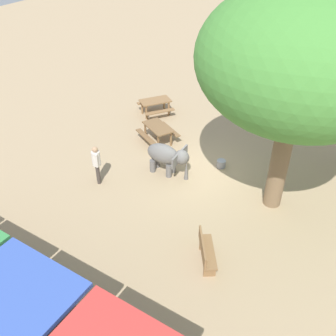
% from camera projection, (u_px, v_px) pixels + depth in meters
% --- Properties ---
extents(ground_plane, '(60.00, 60.00, 0.00)m').
position_uv_depth(ground_plane, '(199.00, 172.00, 15.57)').
color(ground_plane, tan).
extents(elephant, '(1.82, 1.23, 1.26)m').
position_uv_depth(elephant, '(167.00, 156.00, 15.09)').
color(elephant, slate).
rests_on(elephant, ground_plane).
extents(person_handler, '(0.40, 0.37, 1.62)m').
position_uv_depth(person_handler, '(97.00, 162.00, 14.52)').
color(person_handler, '#3F3833').
rests_on(person_handler, ground_plane).
extents(shade_tree_main, '(6.22, 5.70, 7.53)m').
position_uv_depth(shade_tree_main, '(300.00, 62.00, 10.97)').
color(shade_tree_main, brown).
rests_on(shade_tree_main, ground_plane).
extents(wooden_bench, '(1.13, 1.38, 0.88)m').
position_uv_depth(wooden_bench, '(206.00, 251.00, 11.54)').
color(wooden_bench, olive).
rests_on(wooden_bench, ground_plane).
extents(picnic_table_near, '(2.08, 2.08, 0.78)m').
position_uv_depth(picnic_table_near, '(155.00, 104.00, 19.30)').
color(picnic_table_near, olive).
rests_on(picnic_table_near, ground_plane).
extents(picnic_table_far, '(2.01, 2.00, 0.78)m').
position_uv_depth(picnic_table_far, '(158.00, 130.00, 17.17)').
color(picnic_table_far, brown).
rests_on(picnic_table_far, ground_plane).
extents(feed_bucket, '(0.36, 0.36, 0.32)m').
position_uv_depth(feed_bucket, '(221.00, 164.00, 15.79)').
color(feed_bucket, gray).
rests_on(feed_bucket, ground_plane).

